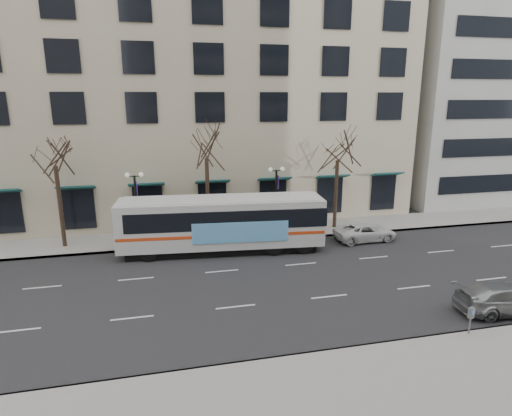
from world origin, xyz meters
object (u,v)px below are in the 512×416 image
object	(u,v)px
tree_far_right	(338,148)
lamp_post_right	(276,197)
tree_far_left	(54,151)
lamp_post_left	(137,205)
city_bus	(223,222)
tree_far_mid	(206,145)
white_pickup	(365,232)
silver_car	(507,298)
pay_station	(471,315)

from	to	relation	value
tree_far_right	lamp_post_right	world-z (taller)	tree_far_right
tree_far_left	lamp_post_left	size ratio (longest dim) A/B	1.60
tree_far_left	city_bus	world-z (taller)	tree_far_left
tree_far_left	tree_far_mid	world-z (taller)	tree_far_mid
tree_far_left	white_pickup	bearing A→B (deg)	-8.61
silver_car	pay_station	xyz separation A→B (m)	(-3.32, -1.56, 0.33)
tree_far_right	white_pickup	world-z (taller)	tree_far_right
lamp_post_right	white_pickup	world-z (taller)	lamp_post_right
silver_car	lamp_post_left	bearing A→B (deg)	57.48
tree_far_right	silver_car	world-z (taller)	tree_far_right
lamp_post_left	lamp_post_right	world-z (taller)	same
tree_far_right	lamp_post_left	xyz separation A→B (m)	(-14.99, -0.60, -3.48)
lamp_post_left	white_pickup	world-z (taller)	lamp_post_left
tree_far_left	silver_car	world-z (taller)	tree_far_left
lamp_post_left	silver_car	distance (m)	22.68
lamp_post_left	white_pickup	distance (m)	16.41
tree_far_mid	tree_far_left	bearing A→B (deg)	-180.00
lamp_post_left	silver_car	world-z (taller)	lamp_post_left
tree_far_left	silver_car	distance (m)	27.66
tree_far_left	pay_station	distance (m)	25.87
lamp_post_left	pay_station	size ratio (longest dim) A/B	4.17
tree_far_right	silver_car	distance (m)	15.86
lamp_post_left	city_bus	size ratio (longest dim) A/B	0.38
tree_far_mid	silver_car	xyz separation A→B (m)	(12.76, -14.54, -6.19)
city_bus	silver_car	size ratio (longest dim) A/B	2.79
lamp_post_left	lamp_post_right	bearing A→B (deg)	0.00
lamp_post_right	city_bus	size ratio (longest dim) A/B	0.38
silver_car	pay_station	bearing A→B (deg)	120.78
tree_far_mid	pay_station	size ratio (longest dim) A/B	6.84
white_pickup	pay_station	distance (m)	13.02
silver_car	white_pickup	bearing A→B (deg)	14.19
lamp_post_right	city_bus	bearing A→B (deg)	-151.02
tree_far_left	tree_far_right	bearing A→B (deg)	0.00
tree_far_right	pay_station	world-z (taller)	tree_far_right
city_bus	pay_station	world-z (taller)	city_bus
tree_far_left	lamp_post_left	world-z (taller)	tree_far_left
lamp_post_right	white_pickup	distance (m)	6.96
lamp_post_left	silver_car	bearing A→B (deg)	-38.15
city_bus	white_pickup	xyz separation A→B (m)	(10.40, -0.17, -1.38)
tree_far_left	pay_station	size ratio (longest dim) A/B	6.67
tree_far_mid	white_pickup	xyz separation A→B (m)	(11.05, -3.19, -6.27)
lamp_post_left	tree_far_right	bearing A→B (deg)	2.29
lamp_post_right	tree_far_left	bearing A→B (deg)	177.71
lamp_post_right	city_bus	distance (m)	5.07
silver_car	tree_far_right	bearing A→B (deg)	16.37
tree_far_left	tree_far_right	xyz separation A→B (m)	(20.00, 0.00, -0.28)
tree_far_left	tree_far_right	size ratio (longest dim) A/B	1.03
tree_far_mid	lamp_post_left	xyz separation A→B (m)	(-4.99, -0.60, -3.96)
tree_far_left	lamp_post_right	size ratio (longest dim) A/B	1.60
tree_far_right	lamp_post_left	world-z (taller)	tree_far_right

